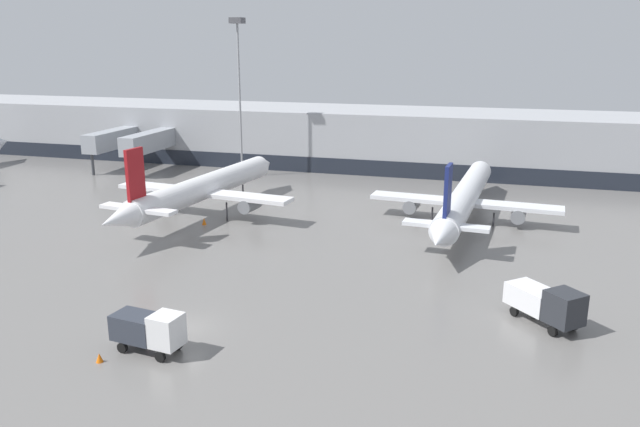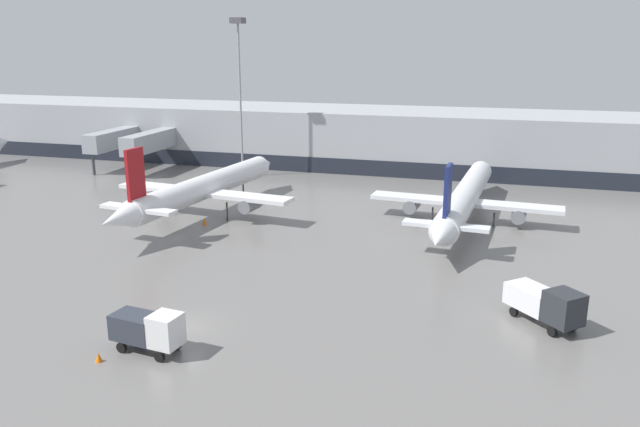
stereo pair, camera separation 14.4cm
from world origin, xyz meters
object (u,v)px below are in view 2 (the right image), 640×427
(apron_light_mast_4, at_px, (239,56))
(parked_jet_1, at_px, (465,198))
(service_truck_1, at_px, (546,303))
(parked_jet_0, at_px, (202,188))
(traffic_cone_1, at_px, (204,221))
(service_truck_0, at_px, (148,328))
(traffic_cone_0, at_px, (99,357))

(apron_light_mast_4, bearing_deg, parked_jet_1, -25.26)
(parked_jet_1, relative_size, service_truck_1, 6.40)
(parked_jet_0, height_order, traffic_cone_1, parked_jet_0)
(service_truck_0, relative_size, apron_light_mast_4, 0.22)
(traffic_cone_1, bearing_deg, traffic_cone_0, -75.98)
(apron_light_mast_4, bearing_deg, service_truck_1, -45.24)
(parked_jet_1, distance_m, traffic_cone_1, 28.77)
(service_truck_1, distance_m, apron_light_mast_4, 59.50)
(parked_jet_0, bearing_deg, service_truck_1, -110.91)
(parked_jet_1, height_order, service_truck_1, parked_jet_1)
(traffic_cone_0, distance_m, traffic_cone_1, 30.38)
(parked_jet_1, bearing_deg, traffic_cone_1, 112.85)
(parked_jet_0, distance_m, traffic_cone_0, 33.86)
(traffic_cone_0, bearing_deg, parked_jet_1, 62.86)
(parked_jet_1, distance_m, traffic_cone_0, 43.50)
(parked_jet_0, height_order, service_truck_1, parked_jet_0)
(service_truck_1, bearing_deg, service_truck_0, -108.35)
(traffic_cone_1, distance_m, apron_light_mast_4, 30.66)
(service_truck_0, relative_size, service_truck_1, 0.88)
(parked_jet_1, relative_size, traffic_cone_1, 47.84)
(service_truck_0, height_order, traffic_cone_0, service_truck_0)
(parked_jet_0, height_order, service_truck_0, parked_jet_0)
(parked_jet_0, xyz_separation_m, parked_jet_1, (28.78, 6.13, -0.60))
(service_truck_0, height_order, service_truck_1, service_truck_1)
(parked_jet_1, relative_size, apron_light_mast_4, 1.61)
(parked_jet_0, xyz_separation_m, apron_light_mast_4, (-4.41, 21.78, 14.03))
(service_truck_1, relative_size, apron_light_mast_4, 0.25)
(parked_jet_0, bearing_deg, parked_jet_1, -71.10)
(service_truck_1, height_order, apron_light_mast_4, apron_light_mast_4)
(service_truck_0, bearing_deg, apron_light_mast_4, 114.27)
(parked_jet_1, distance_m, service_truck_1, 26.14)
(parked_jet_0, height_order, traffic_cone_0, parked_jet_0)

